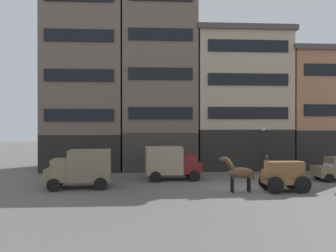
% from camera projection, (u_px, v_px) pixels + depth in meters
% --- Properties ---
extents(ground_plane, '(120.00, 120.00, 0.00)m').
position_uv_depth(ground_plane, '(240.00, 189.00, 21.13)').
color(ground_plane, '#605B56').
extents(building_far_left, '(7.85, 7.18, 18.23)m').
position_uv_depth(building_far_left, '(87.00, 77.00, 31.14)').
color(building_far_left, black).
rests_on(building_far_left, ground_plane).
extents(building_center_left, '(7.47, 7.18, 18.45)m').
position_uv_depth(building_center_left, '(160.00, 76.00, 31.56)').
color(building_center_left, '#38332D').
rests_on(building_center_left, ground_plane).
extents(building_center_right, '(9.46, 7.18, 13.70)m').
position_uv_depth(building_center_right, '(238.00, 100.00, 32.03)').
color(building_center_right, black).
rests_on(building_center_right, ground_plane).
extents(building_far_right, '(9.07, 7.18, 11.91)m').
position_uv_depth(building_far_right, '(322.00, 109.00, 32.54)').
color(building_far_right, black).
rests_on(building_far_right, ground_plane).
extents(cargo_wagon, '(2.94, 1.57, 1.98)m').
position_uv_depth(cargo_wagon, '(283.00, 174.00, 20.25)').
color(cargo_wagon, brown).
rests_on(cargo_wagon, ground_plane).
extents(draft_horse, '(2.35, 0.64, 2.30)m').
position_uv_depth(draft_horse, '(239.00, 172.00, 20.08)').
color(draft_horse, '#513823').
rests_on(draft_horse, ground_plane).
extents(delivery_truck_near, '(4.49, 2.47, 2.62)m').
position_uv_depth(delivery_truck_near, '(81.00, 167.00, 21.35)').
color(delivery_truck_near, '#7A6B4C').
rests_on(delivery_truck_near, ground_plane).
extents(delivery_truck_far, '(4.48, 2.44, 2.62)m').
position_uv_depth(delivery_truck_far, '(171.00, 162.00, 24.50)').
color(delivery_truck_far, maroon).
rests_on(delivery_truck_far, ground_plane).
extents(pedestrian_officer, '(0.39, 0.39, 1.79)m').
position_uv_depth(pedestrian_officer, '(267.00, 163.00, 27.03)').
color(pedestrian_officer, '#38332D').
rests_on(pedestrian_officer, ground_plane).
extents(streetlamp_curbside, '(0.32, 0.32, 4.12)m').
position_uv_depth(streetlamp_curbside, '(263.00, 143.00, 27.99)').
color(streetlamp_curbside, black).
rests_on(streetlamp_curbside, ground_plane).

